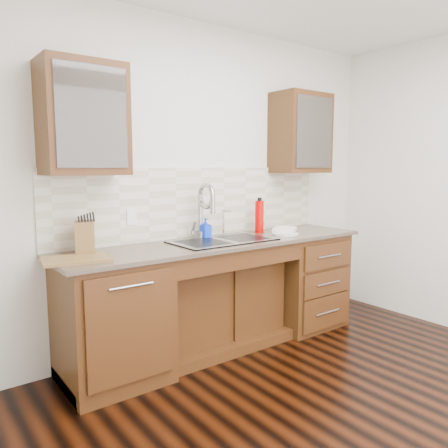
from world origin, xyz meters
TOP-DOWN VIEW (x-y plane):
  - ground at (0.00, 0.00)m, footprint 4.00×3.50m
  - wall_back at (0.00, 1.80)m, footprint 4.00×0.10m
  - base_cabinet_left at (-0.95, 1.44)m, footprint 0.70×0.62m
  - base_cabinet_center at (0.00, 1.53)m, footprint 1.20×0.44m
  - base_cabinet_right at (0.95, 1.44)m, footprint 0.70×0.62m
  - countertop at (0.00, 1.43)m, footprint 2.70×0.65m
  - backsplash at (0.00, 1.74)m, footprint 2.70×0.02m
  - sink at (0.00, 1.41)m, footprint 0.84×0.46m
  - faucet at (-0.07, 1.64)m, footprint 0.04×0.04m
  - filter_tap at (0.18, 1.65)m, footprint 0.02×0.02m
  - upper_cabinet_left at (-1.05, 1.58)m, footprint 0.55×0.34m
  - upper_cabinet_right at (1.05, 1.58)m, footprint 0.55×0.34m
  - outlet_left at (-0.65, 1.73)m, footprint 0.08×0.01m
  - outlet_right at (0.65, 1.73)m, footprint 0.08×0.01m
  - soap_bottle at (-0.04, 1.60)m, footprint 0.09×0.09m
  - water_bottle at (0.53, 1.57)m, footprint 0.10×0.10m
  - plate at (0.65, 1.35)m, footprint 0.27×0.27m
  - dish_towel at (0.67, 1.39)m, footprint 0.31×0.29m
  - knife_block at (-1.08, 1.55)m, footprint 0.19×0.24m
  - cutting_board at (-1.21, 1.37)m, footprint 0.46×0.36m
  - cup_left_a at (-1.20, 1.58)m, footprint 0.15×0.15m
  - cup_left_b at (-1.00, 1.58)m, footprint 0.12×0.12m
  - cup_right_a at (1.00, 1.58)m, footprint 0.14×0.14m
  - cup_right_b at (1.15, 1.58)m, footprint 0.12×0.12m

SIDE VIEW (x-z plane):
  - ground at x=0.00m, z-range -0.10..0.00m
  - base_cabinet_center at x=0.00m, z-range 0.00..0.70m
  - base_cabinet_left at x=-0.95m, z-range 0.00..0.88m
  - base_cabinet_right at x=0.95m, z-range 0.00..0.88m
  - sink at x=0.00m, z-range 0.73..0.92m
  - countertop at x=0.00m, z-range 0.88..0.91m
  - plate at x=0.65m, z-range 0.91..0.92m
  - cutting_board at x=-1.21m, z-range 0.91..0.93m
  - dish_towel at x=0.67m, z-range 0.93..0.96m
  - soap_bottle at x=-0.04m, z-range 0.91..1.08m
  - knife_block at x=-1.08m, z-range 0.91..1.14m
  - filter_tap at x=0.18m, z-range 0.91..1.15m
  - water_bottle at x=0.53m, z-range 0.91..1.20m
  - faucet at x=-0.07m, z-range 0.91..1.31m
  - outlet_left at x=-0.65m, z-range 1.06..1.18m
  - outlet_right at x=0.65m, z-range 1.06..1.18m
  - backsplash at x=0.00m, z-range 0.91..1.50m
  - wall_back at x=0.00m, z-range 0.00..2.70m
  - cup_right_b at x=1.15m, z-range 1.72..1.82m
  - cup_right_a at x=1.00m, z-range 1.72..1.82m
  - cup_left_b at x=-1.00m, z-range 1.72..1.83m
  - cup_left_a at x=-1.20m, z-range 1.72..1.83m
  - upper_cabinet_left at x=-1.05m, z-range 1.45..2.20m
  - upper_cabinet_right at x=1.05m, z-range 1.45..2.20m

